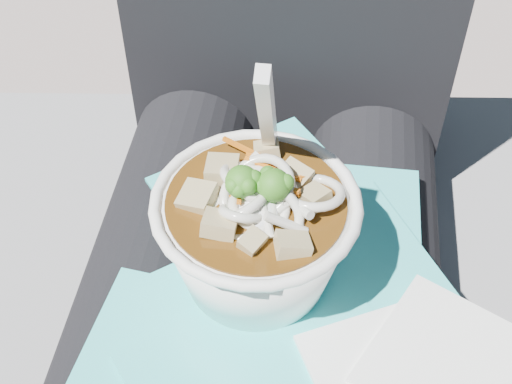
# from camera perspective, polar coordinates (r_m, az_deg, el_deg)

# --- Properties ---
(stone_ledge) EXTENTS (1.05, 0.61, 0.42)m
(stone_ledge) POSITION_cam_1_polar(r_m,az_deg,el_deg) (0.98, 1.26, -11.31)
(stone_ledge) COLOR slate
(stone_ledge) RESTS_ON ground
(lap) EXTENTS (0.34, 0.48, 0.14)m
(lap) POSITION_cam_1_polar(r_m,az_deg,el_deg) (0.67, 0.15, -9.77)
(lap) COLOR black
(lap) RESTS_ON stone_ledge
(person_body) EXTENTS (0.34, 0.94, 0.97)m
(person_body) POSITION_cam_1_polar(r_m,az_deg,el_deg) (0.69, 1.13, -1.84)
(person_body) COLOR black
(person_body) RESTS_ON ground
(plastic_bag) EXTENTS (0.32, 0.45, 0.02)m
(plastic_bag) POSITION_cam_1_polar(r_m,az_deg,el_deg) (0.57, 2.34, -9.88)
(plastic_bag) COLOR #2EC3C3
(plastic_bag) RESTS_ON lap
(napkins) EXTENTS (0.19, 0.18, 0.01)m
(napkins) POSITION_cam_1_polar(r_m,az_deg,el_deg) (0.55, 13.21, -14.07)
(napkins) COLOR white
(napkins) RESTS_ON plastic_bag
(udon_bowl) EXTENTS (0.19, 0.19, 0.20)m
(udon_bowl) POSITION_cam_1_polar(r_m,az_deg,el_deg) (0.54, 0.03, -2.96)
(udon_bowl) COLOR white
(udon_bowl) RESTS_ON plastic_bag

